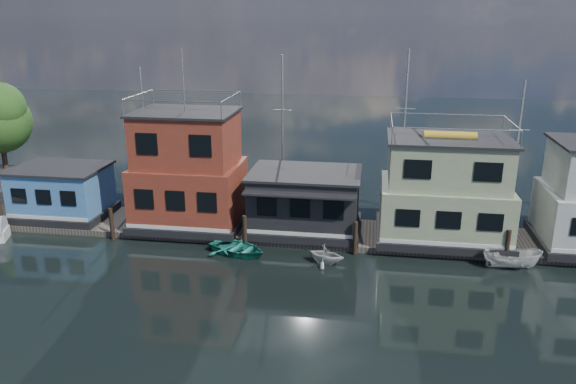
% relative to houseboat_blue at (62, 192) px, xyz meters
% --- Properties ---
extents(ground, '(160.00, 160.00, 0.00)m').
position_rel_houseboat_blue_xyz_m(ground, '(18.00, -12.00, -2.21)').
color(ground, black).
rests_on(ground, ground).
extents(dock, '(48.00, 5.00, 0.40)m').
position_rel_houseboat_blue_xyz_m(dock, '(18.00, 0.00, -2.01)').
color(dock, '#595147').
rests_on(dock, ground).
extents(houseboat_blue, '(6.40, 4.90, 3.66)m').
position_rel_houseboat_blue_xyz_m(houseboat_blue, '(0.00, 0.00, 0.00)').
color(houseboat_blue, black).
rests_on(houseboat_blue, dock).
extents(houseboat_red, '(7.40, 5.90, 11.86)m').
position_rel_houseboat_blue_xyz_m(houseboat_red, '(9.50, 0.00, 1.90)').
color(houseboat_red, black).
rests_on(houseboat_red, dock).
extents(houseboat_dark, '(7.40, 6.10, 4.06)m').
position_rel_houseboat_blue_xyz_m(houseboat_dark, '(17.50, -0.02, 0.21)').
color(houseboat_dark, black).
rests_on(houseboat_dark, dock).
extents(houseboat_green, '(8.40, 5.90, 7.03)m').
position_rel_houseboat_blue_xyz_m(houseboat_green, '(26.50, 0.00, 1.34)').
color(houseboat_green, black).
rests_on(houseboat_green, dock).
extents(pilings, '(42.28, 0.28, 2.20)m').
position_rel_houseboat_blue_xyz_m(pilings, '(17.67, -2.80, -1.11)').
color(pilings, '#2D2116').
rests_on(pilings, ground).
extents(background_masts, '(36.40, 0.16, 12.00)m').
position_rel_houseboat_blue_xyz_m(background_masts, '(22.76, 6.00, 3.35)').
color(background_masts, silver).
rests_on(background_masts, ground).
extents(dinghy_white, '(2.74, 2.53, 1.20)m').
position_rel_houseboat_blue_xyz_m(dinghy_white, '(19.32, -4.34, -1.61)').
color(dinghy_white, silver).
rests_on(dinghy_white, ground).
extents(motorboat, '(3.35, 1.34, 1.28)m').
position_rel_houseboat_blue_xyz_m(motorboat, '(30.20, -3.38, -1.56)').
color(motorboat, silver).
rests_on(motorboat, ground).
extents(dinghy_teal, '(4.56, 3.93, 0.79)m').
position_rel_houseboat_blue_xyz_m(dinghy_teal, '(13.78, -3.83, -1.81)').
color(dinghy_teal, '#227F6F').
rests_on(dinghy_teal, ground).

